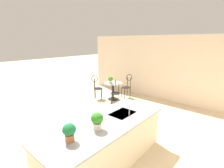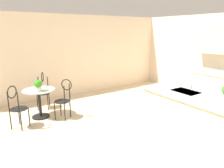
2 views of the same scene
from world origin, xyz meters
The scene contains 11 objects.
ground_plane centered at (0.00, 0.00, 0.00)m, with size 40.00×40.00×0.00m, color beige.
wall_left_window centered at (-4.26, 0.00, 1.35)m, with size 0.12×7.80×2.70m, color beige.
kitchen_island centered at (0.30, 0.85, 0.46)m, with size 2.80×1.06×0.92m.
bistro_table centered at (-2.79, -1.57, 0.45)m, with size 0.80×0.80×0.74m.
chair_near_window centered at (-3.42, -1.30, 0.57)m, with size 0.52×0.50×1.04m.
chair_by_island centered at (-2.40, -2.18, 0.57)m, with size 0.54×0.54×1.04m.
chair_toward_desk centered at (-2.35, -1.09, 0.57)m, with size 0.53×0.53×1.04m.
sink_faucet centered at (-0.25, 1.03, 1.03)m, with size 0.02×0.02×0.22m, color #B2B5BA.
potted_plant_on_table centered at (-2.66, -1.61, 0.90)m, with size 0.20×0.20×0.28m.
potted_plant_counter_near centered at (0.60, 0.92, 1.10)m, with size 0.23×0.23×0.32m.
potted_plant_counter_far centered at (1.15, 0.86, 1.09)m, with size 0.21×0.21×0.30m.
Camera 1 is at (2.53, 2.94, 2.48)m, focal length 27.23 mm.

